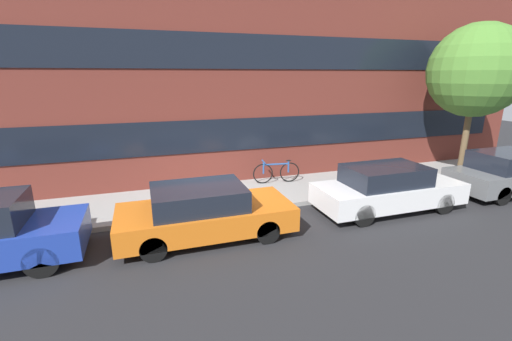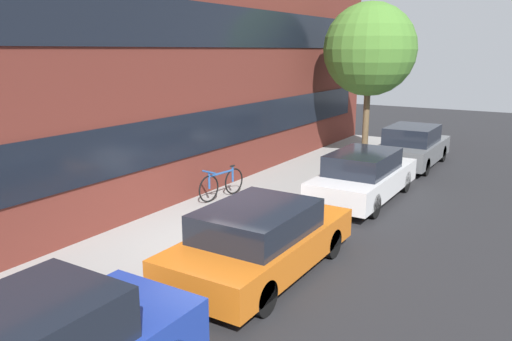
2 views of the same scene
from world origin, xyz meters
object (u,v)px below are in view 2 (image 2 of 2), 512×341
object	(u,v)px
parked_car_orange	(260,240)
bicycle	(222,183)
street_tree	(370,50)
parked_car_grey	(412,146)
parked_car_white	(364,176)

from	to	relation	value
parked_car_orange	bicycle	bearing A→B (deg)	44.84
parked_car_orange	street_tree	size ratio (longest dim) A/B	0.76
parked_car_grey	bicycle	size ratio (longest dim) A/B	2.40
parked_car_orange	parked_car_grey	distance (m)	10.07
parked_car_orange	bicycle	xyz separation A→B (m)	(3.09, 3.07, -0.10)
parked_car_grey	parked_car_white	bearing A→B (deg)	-180.00
parked_car_white	parked_car_grey	world-z (taller)	parked_car_grey
parked_car_grey	street_tree	world-z (taller)	street_tree
parked_car_white	parked_car_grey	xyz separation A→B (m)	(4.78, 0.00, 0.02)
bicycle	parked_car_orange	bearing A→B (deg)	51.98
parked_car_orange	bicycle	size ratio (longest dim) A/B	2.48
parked_car_orange	bicycle	distance (m)	4.35
parked_car_white	street_tree	xyz separation A→B (m)	(4.62, 1.64, 3.27)
parked_car_orange	street_tree	xyz separation A→B (m)	(9.91, 1.64, 3.29)
parked_car_white	parked_car_orange	bearing A→B (deg)	180.00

